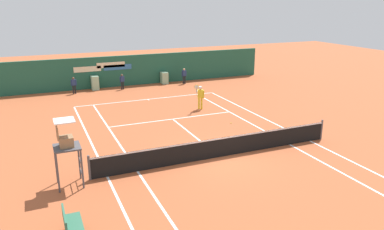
% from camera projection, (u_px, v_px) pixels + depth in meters
% --- Properties ---
extents(ground_plane, '(80.00, 80.00, 0.01)m').
position_uv_depth(ground_plane, '(215.00, 152.00, 18.25)').
color(ground_plane, '#A8512D').
extents(tennis_net, '(12.10, 0.10, 1.07)m').
position_uv_depth(tennis_net, '(220.00, 147.00, 17.60)').
color(tennis_net, '#4C4C51').
rests_on(tennis_net, ground_plane).
extents(sponsor_back_wall, '(25.00, 1.02, 2.60)m').
position_uv_depth(sponsor_back_wall, '(129.00, 71.00, 32.28)').
color(sponsor_back_wall, '#1E5642').
rests_on(sponsor_back_wall, ground_plane).
extents(umpire_chair, '(1.00, 1.00, 2.73)m').
position_uv_depth(umpire_chair, '(66.00, 144.00, 14.52)').
color(umpire_chair, '#47474C').
rests_on(umpire_chair, ground_plane).
extents(player_bench, '(0.54, 1.22, 0.88)m').
position_uv_depth(player_bench, '(71.00, 222.00, 11.63)').
color(player_bench, '#38383D').
rests_on(player_bench, ground_plane).
extents(player_on_baseline, '(0.82, 0.62, 1.80)m').
position_uv_depth(player_on_baseline, '(200.00, 96.00, 25.23)').
color(player_on_baseline, yellow).
rests_on(player_on_baseline, ground_plane).
extents(ball_kid_left_post, '(0.45, 0.19, 1.34)m').
position_uv_depth(ball_kid_left_post, '(74.00, 84.00, 29.49)').
color(ball_kid_left_post, black).
rests_on(ball_kid_left_post, ground_plane).
extents(ball_kid_right_post, '(0.46, 0.19, 1.38)m').
position_uv_depth(ball_kid_right_post, '(184.00, 75.00, 33.00)').
color(ball_kid_right_post, black).
rests_on(ball_kid_right_post, ground_plane).
extents(ball_kid_centre_post, '(0.42, 0.22, 1.28)m').
position_uv_depth(ball_kid_centre_post, '(122.00, 81.00, 30.94)').
color(ball_kid_centre_post, black).
rests_on(ball_kid_centre_post, ground_plane).
extents(tennis_ball_by_sideline, '(0.07, 0.07, 0.07)m').
position_uv_depth(tennis_ball_by_sideline, '(231.00, 123.00, 22.52)').
color(tennis_ball_by_sideline, '#CCE033').
rests_on(tennis_ball_by_sideline, ground_plane).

